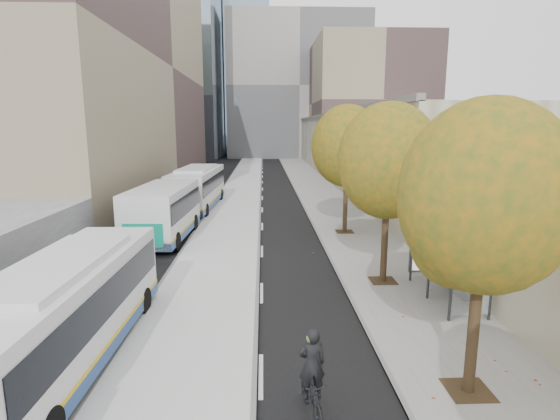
{
  "coord_description": "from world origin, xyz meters",
  "views": [
    {
      "loc": [
        -1.55,
        -4.79,
        6.64
      ],
      "look_at": [
        -0.71,
        16.85,
        2.5
      ],
      "focal_mm": 28.0,
      "sensor_mm": 36.0,
      "label": 1
    }
  ],
  "objects_px": {
    "bus_far": "(186,196)",
    "distant_car": "(211,175)",
    "cyclist": "(311,384)",
    "bus_shelter": "(454,246)"
  },
  "relations": [
    {
      "from": "bus_shelter",
      "to": "distant_car",
      "type": "xyz_separation_m",
      "value": [
        -13.75,
        39.06,
        -1.52
      ]
    },
    {
      "from": "bus_far",
      "to": "cyclist",
      "type": "relative_size",
      "value": 8.9
    },
    {
      "from": "bus_shelter",
      "to": "cyclist",
      "type": "xyz_separation_m",
      "value": [
        -6.16,
        -6.69,
        -1.38
      ]
    },
    {
      "from": "bus_shelter",
      "to": "cyclist",
      "type": "distance_m",
      "value": 9.2
    },
    {
      "from": "bus_shelter",
      "to": "cyclist",
      "type": "bearing_deg",
      "value": -132.66
    },
    {
      "from": "cyclist",
      "to": "bus_shelter",
      "type": "bearing_deg",
      "value": 37.39
    },
    {
      "from": "cyclist",
      "to": "distant_car",
      "type": "distance_m",
      "value": 46.37
    },
    {
      "from": "bus_shelter",
      "to": "distant_car",
      "type": "distance_m",
      "value": 41.44
    },
    {
      "from": "bus_far",
      "to": "distant_car",
      "type": "height_order",
      "value": "bus_far"
    },
    {
      "from": "bus_far",
      "to": "distant_car",
      "type": "distance_m",
      "value": 23.58
    }
  ]
}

